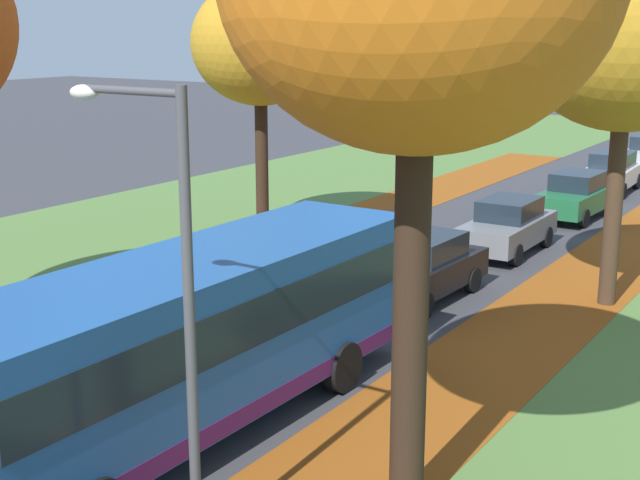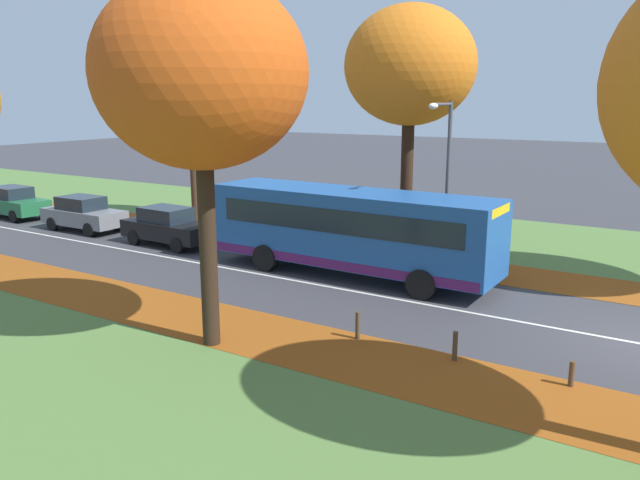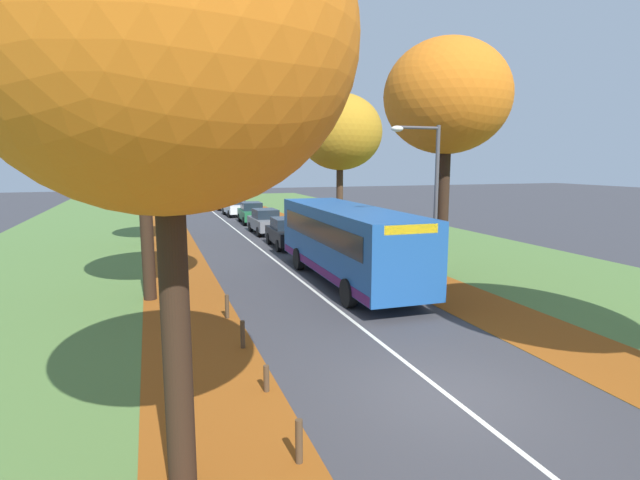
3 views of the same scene
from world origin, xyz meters
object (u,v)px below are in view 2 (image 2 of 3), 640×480
(car_grey_following, at_px, (83,214))
(car_green_third_in_line, at_px, (13,202))
(bollard_third, at_px, (572,374))
(car_black_lead, at_px, (168,226))
(bollard_fifth, at_px, (358,326))
(tree_left_near, at_px, (201,74))
(tree_right_mid, at_px, (191,90))
(streetlamp_right, at_px, (445,168))
(bollard_fourth, at_px, (455,346))
(tree_right_near, at_px, (410,67))
(bus, at_px, (351,228))

(car_grey_following, xyz_separation_m, car_green_third_in_line, (0.22, 5.90, 0.00))
(bollard_third, bearing_deg, car_black_lead, 73.51)
(bollard_fifth, height_order, car_grey_following, car_grey_following)
(tree_left_near, relative_size, tree_right_mid, 1.01)
(streetlamp_right, xyz_separation_m, car_green_third_in_line, (-1.84, 22.82, -2.92))
(bollard_fifth, bearing_deg, bollard_fourth, -89.71)
(tree_right_near, relative_size, bus, 0.92)
(tree_right_near, xyz_separation_m, bollard_fourth, (-9.34, -5.54, -6.90))
(tree_left_near, distance_m, car_grey_following, 17.25)
(bus, relative_size, car_black_lead, 2.45)
(streetlamp_right, height_order, car_black_lead, streetlamp_right)
(bollard_fourth, distance_m, streetlamp_right, 8.55)
(bollard_fourth, relative_size, bus, 0.07)
(streetlamp_right, bearing_deg, tree_right_near, 47.96)
(tree_right_near, height_order, bollard_fifth, tree_right_near)
(streetlamp_right, relative_size, car_grey_following, 1.42)
(bollard_fifth, xyz_separation_m, bus, (5.20, 3.11, 1.33))
(streetlamp_right, bearing_deg, car_green_third_in_line, 94.61)
(bollard_third, relative_size, bollard_fourth, 0.79)
(tree_right_mid, xyz_separation_m, streetlamp_right, (-1.87, -13.48, -2.76))
(streetlamp_right, relative_size, bus, 0.57)
(streetlamp_right, distance_m, car_black_lead, 11.91)
(tree_right_near, height_order, bollard_third, tree_right_near)
(bollard_fourth, distance_m, car_black_lead, 15.38)
(bollard_third, xyz_separation_m, bollard_fourth, (-0.03, 2.61, 0.08))
(tree_right_near, distance_m, tree_right_mid, 11.13)
(tree_right_near, bearing_deg, car_green_third_in_line, 101.03)
(streetlamp_right, distance_m, car_green_third_in_line, 23.08)
(car_grey_following, bearing_deg, car_green_third_in_line, 87.89)
(bollard_third, bearing_deg, bollard_fifth, 90.45)
(bus, distance_m, car_green_third_in_line, 20.28)
(bollard_third, relative_size, car_green_third_in_line, 0.14)
(tree_right_mid, xyz_separation_m, car_black_lead, (-3.97, -2.13, -5.69))
(bollard_third, bearing_deg, car_grey_following, 77.30)
(bus, bearing_deg, bollard_fourth, -132.23)
(bollard_fifth, relative_size, car_green_third_in_line, 0.17)
(tree_left_near, bearing_deg, bus, 0.82)
(bollard_third, xyz_separation_m, bus, (5.16, 8.33, 1.41))
(tree_right_mid, distance_m, streetlamp_right, 13.88)
(tree_right_mid, xyz_separation_m, bus, (-3.88, -10.92, -4.80))
(tree_right_near, height_order, car_black_lead, tree_right_near)
(bollard_third, relative_size, car_grey_following, 0.14)
(tree_right_mid, xyz_separation_m, bollard_third, (-9.04, -19.24, -6.21))
(bollard_fourth, bearing_deg, car_black_lead, 70.65)
(bus, distance_m, car_grey_following, 14.39)
(tree_right_mid, bearing_deg, bollard_fifth, -122.92)
(bollard_third, distance_m, streetlamp_right, 9.83)
(tree_left_near, relative_size, bus, 0.86)
(tree_left_near, bearing_deg, streetlamp_right, -14.57)
(tree_right_near, relative_size, car_grey_following, 2.28)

